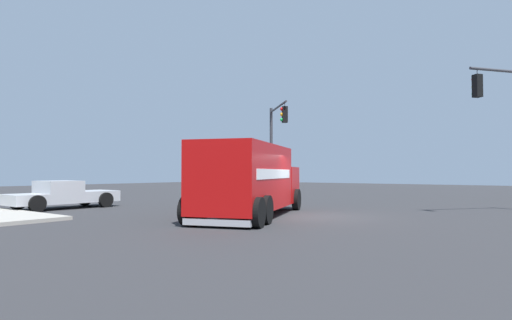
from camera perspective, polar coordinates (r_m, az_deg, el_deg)
The scene contains 4 objects.
ground_plane at distance 17.33m, azimuth 8.48°, elevation -7.63°, with size 100.00×100.00×0.00m, color #2B2B2D.
delivery_truck at distance 16.87m, azimuth -0.75°, elevation -2.70°, with size 5.36×8.61×2.87m.
traffic_light_secondary at distance 26.80m, azimuth 2.66°, elevation 3.10°, with size 3.26×3.09×6.14m.
pickup_silver at distance 22.83m, azimuth -25.01°, elevation -4.22°, with size 2.31×5.23×1.38m.
Camera 1 is at (-8.27, 15.13, 1.79)m, focal length 29.19 mm.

